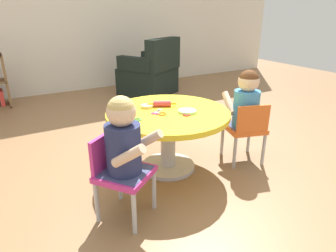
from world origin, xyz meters
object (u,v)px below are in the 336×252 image
(child_chair_right, at_px, (246,128))
(craft_scissors, at_px, (157,112))
(seated_child_left, at_px, (124,139))
(craft_table, at_px, (168,124))
(armchair_dark, at_px, (150,74))
(seated_child_right, at_px, (246,101))
(rolling_pin, at_px, (162,104))
(child_chair_left, at_px, (120,172))

(child_chair_right, bearing_deg, craft_scissors, 162.37)
(seated_child_left, distance_m, craft_scissors, 0.59)
(craft_table, relative_size, armchair_dark, 0.99)
(seated_child_right, bearing_deg, rolling_pin, 153.66)
(child_chair_right, xyz_separation_m, seated_child_right, (0.01, 0.04, 0.23))
(armchair_dark, bearing_deg, seated_child_right, -96.87)
(craft_table, xyz_separation_m, seated_child_left, (-0.52, -0.40, 0.14))
(child_chair_left, bearing_deg, rolling_pin, 41.17)
(seated_child_right, bearing_deg, child_chair_left, -171.10)
(seated_child_right, bearing_deg, seated_child_left, -169.39)
(craft_table, bearing_deg, seated_child_right, -16.18)
(armchair_dark, xyz_separation_m, craft_scissors, (-1.01, -2.15, 0.19))
(seated_child_right, distance_m, craft_scissors, 0.75)
(seated_child_left, bearing_deg, child_chair_left, 126.95)
(craft_table, bearing_deg, seated_child_left, -142.60)
(armchair_dark, distance_m, craft_scissors, 2.38)
(craft_table, relative_size, craft_scissors, 7.12)
(craft_scissors, bearing_deg, child_chair_right, -17.63)
(child_chair_left, height_order, child_chair_right, same)
(child_chair_right, xyz_separation_m, armchair_dark, (0.29, 2.38, 0.00))
(child_chair_left, xyz_separation_m, child_chair_right, (1.17, 0.15, 0.00))
(seated_child_left, height_order, armchair_dark, armchair_dark)
(seated_child_right, relative_size, craft_scissors, 3.78)
(craft_table, distance_m, rolling_pin, 0.18)
(seated_child_right, bearing_deg, armchair_dark, 83.13)
(seated_child_left, xyz_separation_m, armchair_dark, (1.44, 2.55, -0.22))
(child_chair_right, distance_m, craft_scissors, 0.78)
(armchair_dark, relative_size, craft_scissors, 7.17)
(rolling_pin, bearing_deg, craft_scissors, -133.15)
(craft_table, bearing_deg, armchair_dark, 66.96)
(armchair_dark, relative_size, rolling_pin, 4.46)
(craft_table, height_order, child_chair_right, child_chair_right)
(child_chair_left, height_order, seated_child_right, seated_child_right)
(child_chair_right, height_order, seated_child_right, seated_child_right)
(child_chair_right, bearing_deg, seated_child_right, 73.37)
(seated_child_left, bearing_deg, armchair_dark, 60.58)
(child_chair_right, xyz_separation_m, rolling_pin, (-0.61, 0.35, 0.22))
(craft_table, bearing_deg, child_chair_right, -19.64)
(seated_child_left, bearing_deg, rolling_pin, 44.21)
(craft_scissors, bearing_deg, seated_child_right, -14.59)
(armchair_dark, bearing_deg, child_chair_left, -120.13)
(child_chair_right, distance_m, seated_child_right, 0.23)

